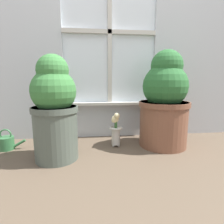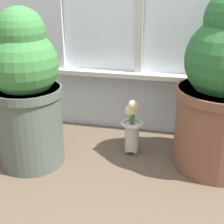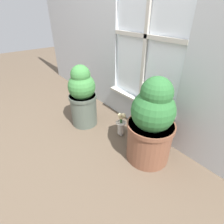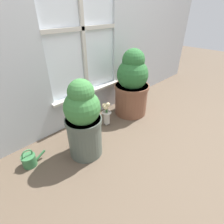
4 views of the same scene
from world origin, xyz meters
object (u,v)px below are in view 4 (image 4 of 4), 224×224
(potted_plant_right, at_px, (132,85))
(watering_can, at_px, (29,160))
(flower_vase, at_px, (106,113))
(potted_plant_left, at_px, (83,120))

(potted_plant_right, bearing_deg, watering_can, 178.17)
(flower_vase, bearing_deg, potted_plant_right, -2.67)
(flower_vase, bearing_deg, watering_can, 178.55)
(potted_plant_right, xyz_separation_m, watering_can, (-1.24, 0.04, -0.31))
(potted_plant_right, height_order, flower_vase, potted_plant_right)
(flower_vase, height_order, watering_can, flower_vase)
(potted_plant_left, distance_m, potted_plant_right, 0.83)
(potted_plant_left, distance_m, flower_vase, 0.51)
(potted_plant_right, relative_size, watering_can, 3.81)
(watering_can, bearing_deg, flower_vase, -1.45)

